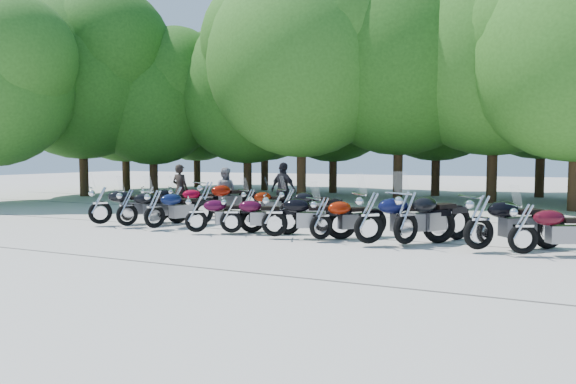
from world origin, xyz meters
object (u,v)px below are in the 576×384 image
at_px(motorcycle_2, 154,208).
at_px(rider_2, 283,190).
at_px(motorcycle_6, 321,217).
at_px(motorcycle_11, 149,199).
at_px(rider_0, 180,189).
at_px(motorcycle_13, 206,198).
at_px(motorcycle_1, 127,206).
at_px(motorcycle_9, 479,220).
at_px(motorcycle_0, 100,204).
at_px(motorcycle_15, 288,204).
at_px(motorcycle_4, 231,213).
at_px(motorcycle_8, 406,216).
at_px(motorcycle_14, 249,203).
at_px(motorcycle_10, 523,227).
at_px(rider_1, 225,192).
at_px(motorcycle_7, 369,216).
at_px(motorcycle_12, 177,200).
at_px(motorcycle_5, 275,213).
at_px(motorcycle_3, 196,213).

height_order(motorcycle_2, rider_2, rider_2).
xyz_separation_m(motorcycle_6, motorcycle_11, (-7.09, 2.52, -0.03)).
distance_m(motorcycle_2, rider_0, 3.95).
bearing_deg(motorcycle_13, motorcycle_1, 90.77).
height_order(motorcycle_9, rider_0, rider_0).
height_order(motorcycle_0, motorcycle_15, motorcycle_0).
bearing_deg(motorcycle_11, motorcycle_4, -150.74).
height_order(motorcycle_8, motorcycle_9, motorcycle_8).
bearing_deg(motorcycle_9, motorcycle_14, 30.46).
height_order(motorcycle_6, motorcycle_15, motorcycle_15).
bearing_deg(motorcycle_10, rider_1, 42.03).
distance_m(motorcycle_4, motorcycle_9, 6.03).
height_order(motorcycle_6, rider_0, rider_0).
distance_m(motorcycle_7, motorcycle_13, 6.67).
bearing_deg(motorcycle_9, motorcycle_12, 36.03).
relative_size(motorcycle_1, motorcycle_9, 0.90).
relative_size(motorcycle_4, motorcycle_15, 0.94).
height_order(motorcycle_9, rider_2, rider_2).
relative_size(motorcycle_11, rider_1, 1.24).
relative_size(rider_0, rider_1, 1.06).
xyz_separation_m(motorcycle_1, motorcycle_2, (1.02, -0.07, 0.01)).
relative_size(motorcycle_13, motorcycle_14, 1.21).
distance_m(motorcycle_14, rider_2, 1.51).
height_order(motorcycle_14, rider_0, rider_0).
distance_m(motorcycle_2, motorcycle_7, 6.07).
xyz_separation_m(motorcycle_9, motorcycle_12, (-9.59, 2.64, -0.11)).
bearing_deg(motorcycle_7, motorcycle_0, 50.19).
relative_size(motorcycle_5, motorcycle_9, 0.92).
xyz_separation_m(motorcycle_6, rider_1, (-4.85, 3.72, 0.22)).
xyz_separation_m(motorcycle_0, motorcycle_10, (11.22, -0.08, -0.04)).
bearing_deg(motorcycle_3, motorcycle_14, -35.95).
height_order(motorcycle_12, rider_0, rider_0).
bearing_deg(motorcycle_3, motorcycle_2, 48.53).
relative_size(motorcycle_8, rider_0, 1.44).
height_order(motorcycle_0, motorcycle_2, motorcycle_0).
height_order(motorcycle_3, motorcycle_11, motorcycle_11).
bearing_deg(motorcycle_8, motorcycle_1, 32.47).
bearing_deg(motorcycle_11, motorcycle_10, -135.60).
distance_m(motorcycle_9, motorcycle_14, 7.36).
height_order(motorcycle_11, rider_2, rider_2).
bearing_deg(motorcycle_11, rider_0, -61.96).
bearing_deg(rider_2, motorcycle_0, 65.79).
xyz_separation_m(motorcycle_0, motorcycle_13, (1.98, 2.57, 0.04)).
relative_size(motorcycle_9, motorcycle_11, 1.20).
xyz_separation_m(motorcycle_3, motorcycle_12, (-2.68, 2.87, 0.01)).
height_order(motorcycle_3, motorcycle_5, motorcycle_5).
bearing_deg(rider_2, motorcycle_2, 83.98).
distance_m(motorcycle_1, motorcycle_7, 7.10).
bearing_deg(motorcycle_9, motorcycle_10, -135.69).
bearing_deg(motorcycle_4, motorcycle_14, -7.03).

